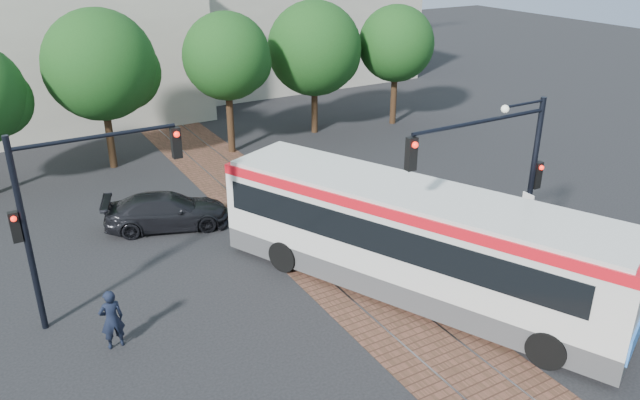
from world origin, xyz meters
The scene contains 10 objects.
ground centered at (0.00, 0.00, 0.00)m, with size 120.00×120.00×0.00m, color black.
trackbed centered at (0.00, 4.00, 0.01)m, with size 3.60×40.00×0.02m.
tree_row centered at (1.21, 16.42, 4.85)m, with size 26.40×5.60×7.67m.
warehouses centered at (-0.53, 28.75, 3.81)m, with size 40.00×13.00×8.00m.
city_bus centered at (1.17, 0.23, 1.99)m, with size 8.18×13.29×3.58m.
traffic_island centered at (4.82, -0.90, 0.33)m, with size 2.20×5.20×1.13m.
signal_pole_main centered at (3.86, -0.81, 4.16)m, with size 5.49×0.46×6.00m.
signal_pole_left centered at (-8.37, 4.00, 3.86)m, with size 4.99×0.34×6.00m.
officer centered at (-7.90, 2.02, 0.92)m, with size 0.67×0.44×1.84m, color black.
parked_car centered at (-4.22, 8.82, 0.70)m, with size 1.96×4.81×1.40m, color black.
Camera 1 is at (-10.14, -13.54, 10.99)m, focal length 35.00 mm.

